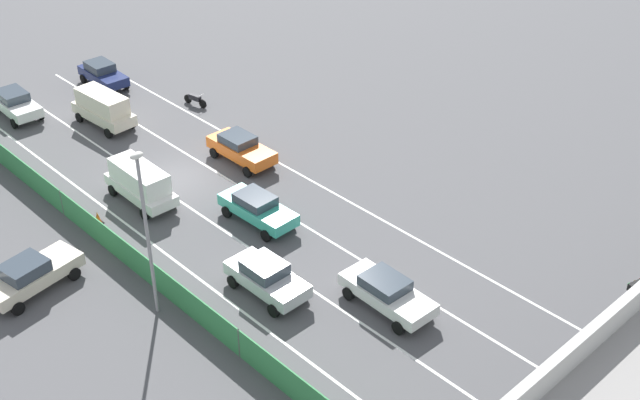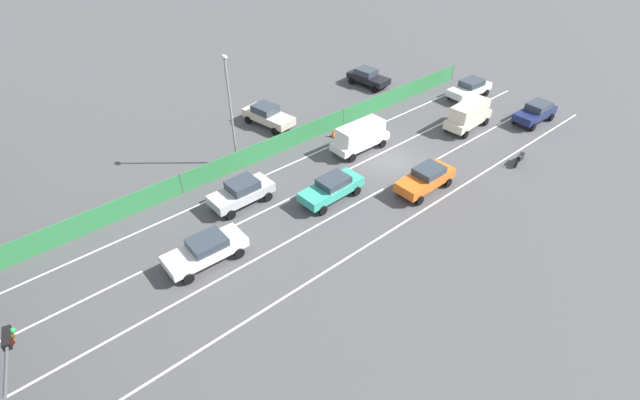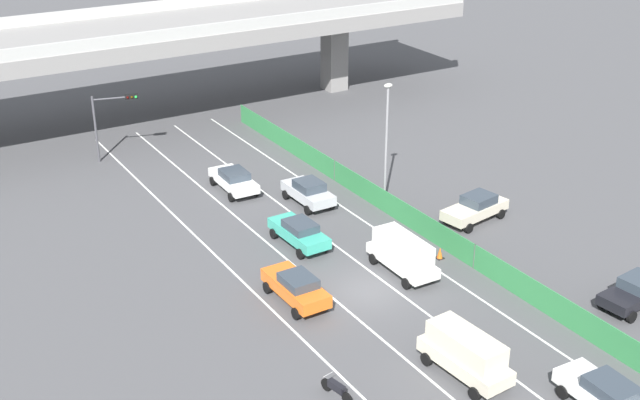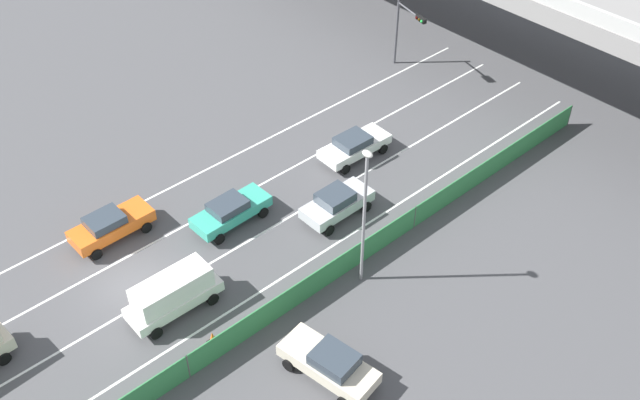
% 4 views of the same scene
% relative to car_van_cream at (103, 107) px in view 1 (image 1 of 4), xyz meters
% --- Properties ---
extents(ground_plane, '(300.00, 300.00, 0.00)m').
position_rel_car_van_cream_xyz_m(ground_plane, '(0.14, 8.56, -1.27)').
color(ground_plane, '#4C4C4F').
extents(lane_line_left_edge, '(0.14, 49.12, 0.01)m').
position_rel_car_van_cream_xyz_m(lane_line_left_edge, '(-4.92, 15.13, -1.26)').
color(lane_line_left_edge, silver).
rests_on(lane_line_left_edge, ground).
extents(lane_line_mid_left, '(0.14, 49.12, 0.01)m').
position_rel_car_van_cream_xyz_m(lane_line_mid_left, '(-1.55, 15.13, -1.26)').
color(lane_line_mid_left, silver).
rests_on(lane_line_mid_left, ground).
extents(lane_line_mid_right, '(0.14, 49.12, 0.01)m').
position_rel_car_van_cream_xyz_m(lane_line_mid_right, '(1.83, 15.13, -1.26)').
color(lane_line_mid_right, silver).
rests_on(lane_line_mid_right, ground).
extents(lane_line_right_edge, '(0.14, 49.12, 0.01)m').
position_rel_car_van_cream_xyz_m(lane_line_right_edge, '(5.20, 15.13, -1.26)').
color(lane_line_right_edge, silver).
rests_on(lane_line_right_edge, ground).
extents(green_fence, '(0.10, 45.22, 1.52)m').
position_rel_car_van_cream_xyz_m(green_fence, '(7.12, 15.13, -0.51)').
color(green_fence, '#338447').
rests_on(green_fence, ground).
extents(car_van_cream, '(2.23, 4.80, 2.25)m').
position_rel_car_van_cream_xyz_m(car_van_cream, '(0.00, 0.00, 0.00)').
color(car_van_cream, beige).
rests_on(car_van_cream, ground).
extents(car_taxi_teal, '(2.07, 4.66, 1.59)m').
position_rel_car_van_cream_xyz_m(car_taxi_teal, '(-0.01, 15.28, -0.38)').
color(car_taxi_teal, teal).
rests_on(car_taxi_teal, ground).
extents(car_hatchback_white, '(2.17, 4.74, 1.56)m').
position_rel_car_van_cream_xyz_m(car_hatchback_white, '(0.17, 24.68, -0.40)').
color(car_hatchback_white, silver).
rests_on(car_hatchback_white, ground).
extents(car_taxi_orange, '(2.03, 4.58, 1.66)m').
position_rel_car_van_cream_xyz_m(car_taxi_orange, '(-3.41, 9.68, -0.35)').
color(car_taxi_orange, orange).
rests_on(car_taxi_orange, ground).
extents(car_van_white, '(2.03, 4.83, 2.20)m').
position_rel_car_van_cream_xyz_m(car_van_white, '(3.32, 9.35, -0.02)').
color(car_van_white, silver).
rests_on(car_van_white, ground).
extents(car_sedan_silver, '(2.07, 4.31, 1.70)m').
position_rel_car_van_cream_xyz_m(car_sedan_silver, '(3.48, 20.13, -0.34)').
color(car_sedan_silver, '#B7BABC').
rests_on(car_sedan_silver, ground).
extents(car_sedan_navy, '(2.03, 4.29, 1.68)m').
position_rel_car_van_cream_xyz_m(car_sedan_navy, '(-3.10, -5.33, -0.35)').
color(car_sedan_navy, navy).
rests_on(car_sedan_navy, ground).
extents(car_sedan_white, '(2.13, 4.66, 1.67)m').
position_rel_car_van_cream_xyz_m(car_sedan_white, '(3.49, -5.22, -0.34)').
color(car_sedan_white, white).
rests_on(car_sedan_white, ground).
extents(motorcycle, '(0.65, 1.93, 0.93)m').
position_rel_car_van_cream_xyz_m(motorcycle, '(-5.91, 1.66, -0.81)').
color(motorcycle, black).
rests_on(motorcycle, ground).
extents(parked_sedan_cream, '(4.92, 2.63, 1.72)m').
position_rel_car_van_cream_xyz_m(parked_sedan_cream, '(11.34, 12.41, -0.34)').
color(parked_sedan_cream, beige).
rests_on(parked_sedan_cream, ground).
extents(street_lamp, '(0.60, 0.36, 8.28)m').
position_rel_car_van_cream_xyz_m(street_lamp, '(7.97, 17.70, 3.67)').
color(street_lamp, gray).
rests_on(street_lamp, ground).
extents(traffic_cone, '(0.47, 0.47, 0.70)m').
position_rel_car_van_cream_xyz_m(traffic_cone, '(6.21, 9.56, -0.94)').
color(traffic_cone, orange).
rests_on(traffic_cone, ground).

